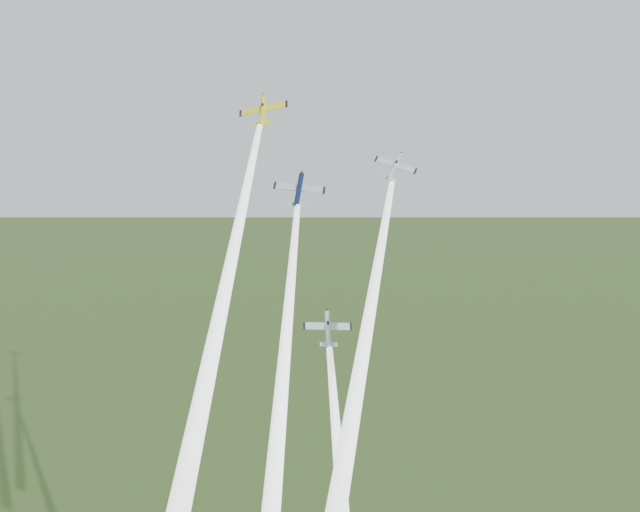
{
  "coord_description": "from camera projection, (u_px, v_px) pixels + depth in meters",
  "views": [
    {
      "loc": [
        14.8,
        -123.78,
        111.09
      ],
      "look_at": [
        0.0,
        -6.0,
        92.0
      ],
      "focal_mm": 45.0,
      "sensor_mm": 36.0,
      "label": 1
    }
  ],
  "objects": [
    {
      "name": "plane_silver_right",
      "position": [
        395.0,
        167.0,
        124.99
      ],
      "size": [
        8.6,
        6.08,
        7.38
      ],
      "primitive_type": null,
      "rotation": [
        0.82,
        0.29,
        -0.14
      ],
      "color": "silver"
    },
    {
      "name": "smoke_trail_silver_right",
      "position": [
        363.0,
        350.0,
        107.95
      ],
      "size": [
        8.75,
        41.41,
        44.45
      ],
      "primitive_type": null,
      "rotation": [
        -0.75,
        0.0,
        -0.14
      ],
      "color": "white"
    },
    {
      "name": "smoke_trail_yellow",
      "position": [
        225.0,
        293.0,
        107.59
      ],
      "size": [
        4.81,
        43.27,
        46.35
      ],
      "primitive_type": null,
      "rotation": [
        -0.75,
        0.0,
        -0.05
      ],
      "color": "white"
    },
    {
      "name": "plane_silver_low",
      "position": [
        328.0,
        329.0,
        118.75
      ],
      "size": [
        8.23,
        7.3,
        6.41
      ],
      "primitive_type": null,
      "rotation": [
        0.82,
        0.04,
        0.22
      ],
      "color": "#B2B8C1"
    },
    {
      "name": "plane_navy",
      "position": [
        299.0,
        190.0,
        128.15
      ],
      "size": [
        8.79,
        7.01,
        7.77
      ],
      "primitive_type": null,
      "rotation": [
        0.82,
        0.1,
        0.05
      ],
      "color": "#0C1638"
    },
    {
      "name": "plane_yellow",
      "position": [
        263.0,
        110.0,
        125.8
      ],
      "size": [
        8.87,
        6.68,
        8.04
      ],
      "primitive_type": null,
      "rotation": [
        0.82,
        -0.19,
        -0.05
      ],
      "color": "yellow"
    },
    {
      "name": "smoke_trail_navy",
      "position": [
        282.0,
        379.0,
        109.94
      ],
      "size": [
        4.78,
        42.63,
        45.65
      ],
      "primitive_type": null,
      "rotation": [
        -0.75,
        0.0,
        0.05
      ],
      "color": "white"
    }
  ]
}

